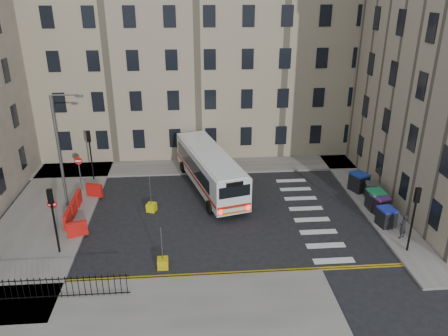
{
  "coord_description": "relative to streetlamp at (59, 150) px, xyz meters",
  "views": [
    {
      "loc": [
        -4.05,
        -26.58,
        14.77
      ],
      "look_at": [
        -1.8,
        1.2,
        3.0
      ],
      "focal_mm": 35.0,
      "sensor_mm": 36.0,
      "label": 1
    }
  ],
  "objects": [
    {
      "name": "terrace_north",
      "position": [
        6.0,
        13.5,
        4.28
      ],
      "size": [
        38.3,
        10.8,
        17.2
      ],
      "color": "gray",
      "rests_on": "ground"
    },
    {
      "name": "wheelie_bin_d",
      "position": [
        22.13,
        -0.66,
        -3.59
      ],
      "size": [
        1.14,
        1.24,
        1.18
      ],
      "rotation": [
        0.0,
        0.0,
        -0.21
      ],
      "color": "black",
      "rests_on": "pavement_east"
    },
    {
      "name": "wheelie_bin_b",
      "position": [
        21.78,
        -2.88,
        -3.55
      ],
      "size": [
        1.24,
        1.34,
        1.26
      ],
      "rotation": [
        0.0,
        0.0,
        0.24
      ],
      "color": "black",
      "rests_on": "pavement_east"
    },
    {
      "name": "traffic_light_east",
      "position": [
        21.6,
        -7.5,
        -1.47
      ],
      "size": [
        0.28,
        0.22,
        4.1
      ],
      "color": "black",
      "rests_on": "pavement_east"
    },
    {
      "name": "no_entry_north",
      "position": [
        0.5,
        2.5,
        -2.26
      ],
      "size": [
        0.6,
        0.08,
        3.0
      ],
      "color": "#595B5E",
      "rests_on": "pavement_west"
    },
    {
      "name": "iron_railings",
      "position": [
        1.75,
        -10.2,
        -3.59
      ],
      "size": [
        7.8,
        0.04,
        1.2
      ],
      "color": "black",
      "rests_on": "pavement_sw"
    },
    {
      "name": "bollard_chevron",
      "position": [
        7.18,
        -7.88,
        -4.04
      ],
      "size": [
        0.61,
        0.61,
        0.6
      ],
      "primitive_type": "cube",
      "rotation": [
        0.0,
        0.0,
        0.01
      ],
      "color": "#C5A60B",
      "rests_on": "ground"
    },
    {
      "name": "no_entry_south",
      "position": [
        0.5,
        -4.5,
        -2.26
      ],
      "size": [
        0.6,
        0.08,
        3.0
      ],
      "color": "#595B5E",
      "rests_on": "pavement_west"
    },
    {
      "name": "pavement_east",
      "position": [
        22.0,
        2.0,
        -4.26
      ],
      "size": [
        2.4,
        26.0,
        0.15
      ],
      "primitive_type": "cube",
      "color": "slate",
      "rests_on": "ground"
    },
    {
      "name": "wheelie_bin_a",
      "position": [
        21.51,
        -4.59,
        -3.56
      ],
      "size": [
        1.16,
        1.28,
        1.24
      ],
      "rotation": [
        0.0,
        0.0,
        0.17
      ],
      "color": "black",
      "rests_on": "pavement_east"
    },
    {
      "name": "traffic_light_nw",
      "position": [
        1.0,
        4.5,
        -1.47
      ],
      "size": [
        0.28,
        0.22,
        4.1
      ],
      "color": "black",
      "rests_on": "pavement_west"
    },
    {
      "name": "wheelie_bin_c",
      "position": [
        21.73,
        -2.3,
        -3.49
      ],
      "size": [
        1.15,
        1.3,
        1.38
      ],
      "rotation": [
        0.0,
        0.0,
        0.05
      ],
      "color": "black",
      "rests_on": "pavement_east"
    },
    {
      "name": "pavement_north",
      "position": [
        7.0,
        6.6,
        -4.26
      ],
      "size": [
        36.0,
        3.2,
        0.15
      ],
      "primitive_type": "cube",
      "color": "slate",
      "rests_on": "ground"
    },
    {
      "name": "ground",
      "position": [
        13.0,
        -2.0,
        -4.34
      ],
      "size": [
        120.0,
        120.0,
        0.0
      ],
      "primitive_type": "plane",
      "color": "black",
      "rests_on": "ground"
    },
    {
      "name": "pavement_sw",
      "position": [
        6.0,
        -12.0,
        -4.26
      ],
      "size": [
        20.0,
        6.0,
        0.15
      ],
      "primitive_type": "cube",
      "color": "slate",
      "rests_on": "ground"
    },
    {
      "name": "traffic_light_sw",
      "position": [
        1.0,
        -6.0,
        -1.47
      ],
      "size": [
        0.28,
        0.22,
        4.1
      ],
      "color": "black",
      "rests_on": "pavement_west"
    },
    {
      "name": "pavement_west",
      "position": [
        -1.0,
        -1.0,
        -4.26
      ],
      "size": [
        6.0,
        22.0,
        0.15
      ],
      "primitive_type": "cube",
      "color": "slate",
      "rests_on": "ground"
    },
    {
      "name": "bus",
      "position": [
        10.34,
        2.27,
        -2.62
      ],
      "size": [
        5.17,
        11.16,
        2.97
      ],
      "rotation": [
        0.0,
        0.0,
        0.26
      ],
      "color": "silver",
      "rests_on": "ground"
    },
    {
      "name": "wheelie_bin_e",
      "position": [
        21.65,
        0.72,
        -3.48
      ],
      "size": [
        1.53,
        1.61,
        1.41
      ],
      "rotation": [
        0.0,
        0.0,
        0.41
      ],
      "color": "black",
      "rests_on": "pavement_east"
    },
    {
      "name": "roadworks_barriers",
      "position": [
        1.16,
        -1.5,
        -3.69
      ],
      "size": [
        1.66,
        6.26,
        1.0
      ],
      "color": "red",
      "rests_on": "pavement_west"
    },
    {
      "name": "bollard_yellow",
      "position": [
        6.06,
        -1.1,
        -4.04
      ],
      "size": [
        0.77,
        0.77,
        0.6
      ],
      "primitive_type": "cube",
      "rotation": [
        0.0,
        0.0,
        -0.34
      ],
      "color": "#D4CB0B",
      "rests_on": "ground"
    },
    {
      "name": "streetlamp",
      "position": [
        0.0,
        0.0,
        0.0
      ],
      "size": [
        0.5,
        0.22,
        8.14
      ],
      "color": "#595B5E",
      "rests_on": "pavement_west"
    },
    {
      "name": "pedestrian",
      "position": [
        21.88,
        -6.13,
        -3.38
      ],
      "size": [
        0.7,
        0.62,
        1.6
      ],
      "primitive_type": "imported",
      "rotation": [
        0.0,
        0.0,
        3.66
      ],
      "color": "black",
      "rests_on": "pavement_east"
    }
  ]
}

